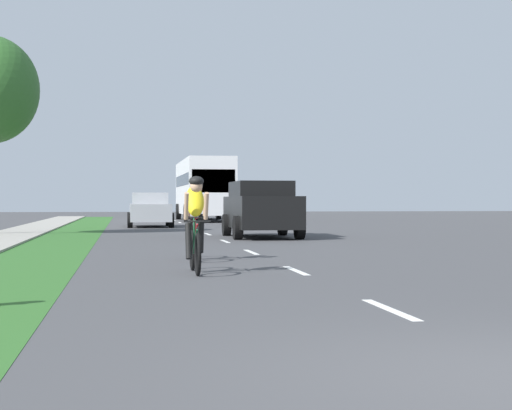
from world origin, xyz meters
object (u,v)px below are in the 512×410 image
(cyclist_lead, at_px, (195,224))
(bus_white, at_px, (203,187))
(suv_black, at_px, (261,208))
(sedan_silver, at_px, (150,210))
(cyclist_trailing, at_px, (196,219))

(cyclist_lead, relative_size, bus_white, 0.15)
(suv_black, distance_m, bus_white, 22.37)
(cyclist_lead, relative_size, suv_black, 0.37)
(cyclist_lead, xyz_separation_m, sedan_silver, (-0.04, 23.99, -0.04))
(suv_black, bearing_deg, cyclist_trailing, -106.50)
(cyclist_trailing, height_order, bus_white, bus_white)
(cyclist_trailing, bearing_deg, sedan_silver, 90.83)
(cyclist_trailing, height_order, suv_black, suv_black)
(cyclist_lead, relative_size, sedan_silver, 0.40)
(cyclist_trailing, distance_m, bus_white, 32.34)
(bus_white, bearing_deg, suv_black, -90.52)
(cyclist_lead, height_order, sedan_silver, cyclist_lead)
(cyclist_lead, bearing_deg, cyclist_trailing, 84.97)
(cyclist_lead, xyz_separation_m, cyclist_trailing, (0.26, 3.00, 0.00))
(suv_black, height_order, sedan_silver, suv_black)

